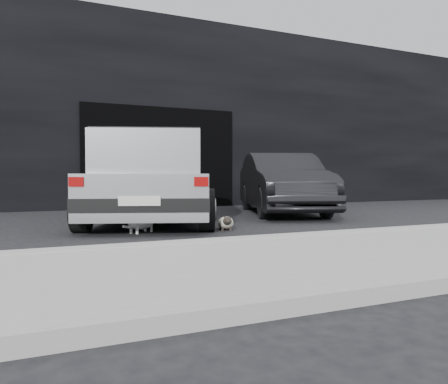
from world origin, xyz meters
name	(u,v)px	position (x,y,z in m)	size (l,w,h in m)	color
ground	(168,225)	(0.00, 0.00, 0.00)	(80.00, 80.00, 0.00)	black
building_facade	(143,120)	(1.00, 6.00, 2.50)	(34.00, 4.00, 5.00)	black
garage_opening	(161,158)	(1.00, 3.99, 1.30)	(4.00, 0.10, 2.60)	black
curb	(309,238)	(1.00, -2.60, 0.06)	(18.00, 0.25, 0.12)	#969691
sidewalk	(382,255)	(1.00, -3.80, 0.06)	(18.00, 2.20, 0.11)	#969691
silver_hatchback	(153,175)	(-0.11, 0.54, 0.84)	(3.15, 4.53, 1.53)	#ACAEB1
second_car	(282,183)	(2.92, 1.17, 0.66)	(1.40, 4.03, 1.33)	black
cat_siamese	(226,223)	(0.62, -0.99, 0.11)	(0.37, 0.68, 0.24)	beige
cat_white	(143,221)	(-0.61, -0.79, 0.16)	(0.61, 0.48, 0.34)	silver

